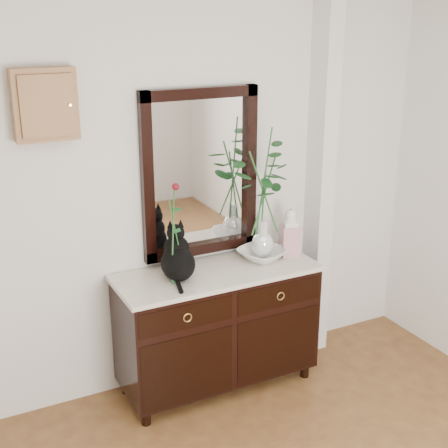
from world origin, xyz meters
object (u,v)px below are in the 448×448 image
sideboard (217,323)px  lotus_bowl (262,254)px  ginger_jar (290,231)px  cat (178,253)px

sideboard → lotus_bowl: bearing=5.4°
lotus_bowl → ginger_jar: ginger_jar is taller
sideboard → ginger_jar: 0.79m
lotus_bowl → ginger_jar: 0.25m
cat → sideboard: bearing=14.2°
sideboard → lotus_bowl: size_ratio=4.33×
ginger_jar → sideboard: bearing=-177.0°
sideboard → ginger_jar: (0.57, 0.03, 0.54)m
cat → ginger_jar: bearing=15.8°
sideboard → lotus_bowl: 0.55m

